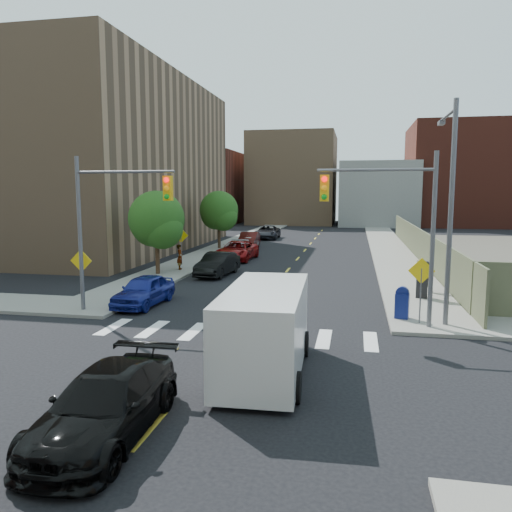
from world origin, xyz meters
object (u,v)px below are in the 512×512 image
at_px(parked_car_white, 248,242).
at_px(mailbox, 402,303).
at_px(pedestrian_west, 180,257).
at_px(pedestrian_east, 426,277).
at_px(parked_car_grey, 267,232).
at_px(parked_car_silver, 236,249).
at_px(parked_car_black, 218,264).
at_px(payphone, 422,279).
at_px(parked_car_red, 237,251).
at_px(parked_car_maroon, 249,240).
at_px(parked_car_blue, 144,290).
at_px(cargo_van, 265,327).
at_px(black_sedan, 106,404).

distance_m(parked_car_white, mailbox, 27.71).
relative_size(pedestrian_west, pedestrian_east, 1.09).
bearing_deg(parked_car_grey, parked_car_silver, -91.28).
height_order(parked_car_black, payphone, payphone).
distance_m(parked_car_red, parked_car_maroon, 8.55).
bearing_deg(parked_car_red, pedestrian_east, -37.87).
relative_size(payphone, pedestrian_west, 1.08).
height_order(parked_car_blue, payphone, payphone).
distance_m(parked_car_grey, payphone, 33.63).
relative_size(parked_car_blue, parked_car_black, 0.94).
distance_m(parked_car_white, payphone, 24.50).
relative_size(cargo_van, payphone, 3.18).
bearing_deg(black_sedan, payphone, 60.00).
xyz_separation_m(parked_car_maroon, mailbox, (12.06, -25.59, 0.04)).
xyz_separation_m(parked_car_blue, pedestrian_east, (13.70, 5.50, 0.21)).
bearing_deg(payphone, mailbox, -98.43).
distance_m(parked_car_maroon, pedestrian_east, 23.80).
relative_size(parked_car_red, payphone, 2.95).
distance_m(parked_car_silver, parked_car_white, 5.55).
height_order(parked_car_red, pedestrian_west, pedestrian_west).
bearing_deg(parked_car_black, parked_car_blue, -91.61).
distance_m(parked_car_silver, mailbox, 22.76).
distance_m(parked_car_black, pedestrian_west, 3.16).
height_order(parked_car_black, pedestrian_east, pedestrian_east).
xyz_separation_m(parked_car_black, parked_car_white, (-1.30, 15.29, -0.11)).
xyz_separation_m(parked_car_red, payphone, (12.56, -12.63, 0.32)).
bearing_deg(parked_car_white, pedestrian_east, -50.20).
height_order(parked_car_blue, parked_car_maroon, parked_car_maroon).
bearing_deg(cargo_van, parked_car_maroon, 100.57).
bearing_deg(pedestrian_west, parked_car_silver, -25.27).
bearing_deg(pedestrian_east, payphone, 97.31).
height_order(parked_car_blue, parked_car_grey, parked_car_grey).
xyz_separation_m(parked_car_blue, parked_car_silver, (0.03, 18.69, -0.09)).
bearing_deg(pedestrian_east, parked_car_black, 5.10).
bearing_deg(mailbox, parked_car_grey, 120.96).
distance_m(parked_car_white, parked_car_maroon, 0.66).
height_order(parked_car_red, pedestrian_east, pedestrian_east).
xyz_separation_m(parked_car_white, pedestrian_west, (-1.66, -14.22, 0.37)).
bearing_deg(pedestrian_east, parked_car_blue, 42.40).
bearing_deg(black_sedan, parked_car_maroon, 95.76).
distance_m(parked_car_blue, parked_car_red, 16.39).
xyz_separation_m(parked_car_black, payphone, (12.11, -5.21, 0.32)).
height_order(cargo_van, mailbox, cargo_van).
xyz_separation_m(parked_car_grey, pedestrian_east, (13.72, -29.12, 0.18)).
height_order(parked_car_silver, parked_car_white, parked_car_white).
bearing_deg(payphone, parked_car_silver, 140.00).
bearing_deg(parked_car_red, black_sedan, -80.35).
bearing_deg(mailbox, black_sedan, -110.30).
height_order(mailbox, pedestrian_east, pedestrian_east).
distance_m(parked_car_black, pedestrian_east, 12.99).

